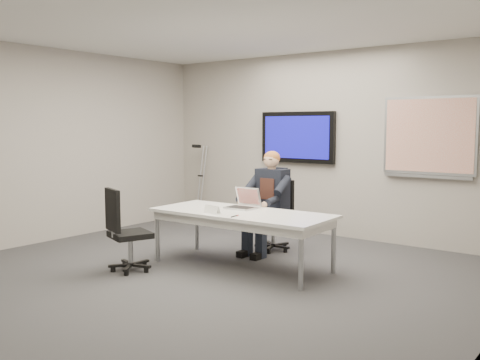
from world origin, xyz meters
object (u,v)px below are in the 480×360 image
Objects in this scene: laptop at (244,203)px; conference_table at (242,218)px; seated_person at (265,213)px; office_chair_near at (127,246)px; office_chair_far at (275,228)px.

conference_table is at bearing -58.59° from laptop.
seated_person is at bearing 94.03° from laptop.
laptop is (0.80, 1.18, 0.43)m from office_chair_near.
seated_person reaches higher than office_chair_near.
seated_person is 3.80× the size of laptop.
laptop is (0.04, -0.51, 0.19)m from seated_person.
laptop is at bearing -86.12° from office_chair_far.
office_chair_far is at bearing 90.15° from seated_person.
office_chair_near is 1.87m from seated_person.
laptop is (-0.14, 0.23, 0.14)m from conference_table.
office_chair_far is 0.87m from laptop.
office_chair_far is 0.70× the size of seated_person.
office_chair_far reaches higher than laptop.
seated_person is (-0.00, -0.24, 0.25)m from office_chair_far.
conference_table is at bearing -114.55° from office_chair_near.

